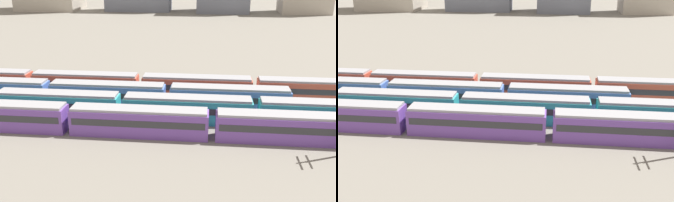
{
  "view_description": "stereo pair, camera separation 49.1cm",
  "coord_description": "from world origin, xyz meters",
  "views": [
    {
      "loc": [
        28.18,
        -46.37,
        21.6
      ],
      "look_at": [
        22.36,
        7.8,
        2.04
      ],
      "focal_mm": 41.85,
      "sensor_mm": 36.0,
      "label": 1
    },
    {
      "loc": [
        28.67,
        -46.32,
        21.6
      ],
      "look_at": [
        22.36,
        7.8,
        2.04
      ],
      "focal_mm": 41.85,
      "sensor_mm": 36.0,
      "label": 2
    }
  ],
  "objects": [
    {
      "name": "train_track_1",
      "position": [
        34.86,
        5.2,
        1.9
      ],
      "size": [
        112.5,
        3.06,
        3.75
      ],
      "color": "teal",
      "rests_on": "ground_plane"
    },
    {
      "name": "train_track_3",
      "position": [
        16.84,
        15.6,
        1.9
      ],
      "size": [
        74.7,
        3.06,
        3.75
      ],
      "color": "#BC4C38",
      "rests_on": "ground_plane"
    },
    {
      "name": "ground_plane",
      "position": [
        0.0,
        7.8,
        0.0
      ],
      "size": [
        600.0,
        600.0,
        0.0
      ],
      "primitive_type": "plane",
      "color": "slate"
    },
    {
      "name": "train_track_0",
      "position": [
        38.32,
        0.0,
        1.9
      ],
      "size": [
        93.6,
        3.06,
        3.75
      ],
      "color": "#6B429E",
      "rests_on": "ground_plane"
    },
    {
      "name": "train_track_2",
      "position": [
        12.57,
        10.4,
        1.9
      ],
      "size": [
        55.8,
        3.06,
        3.75
      ],
      "color": "#4C70BC",
      "rests_on": "ground_plane"
    }
  ]
}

